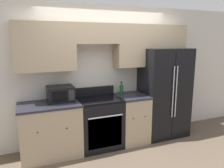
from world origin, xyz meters
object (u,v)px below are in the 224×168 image
at_px(microwave, 61,94).
at_px(bottle, 121,89).
at_px(refrigerator, 162,92).
at_px(oven_range, 100,122).

height_order(microwave, bottle, microwave).
bearing_deg(refrigerator, oven_range, -177.32).
relative_size(refrigerator, bottle, 7.49).
distance_m(oven_range, bottle, 0.78).
bearing_deg(microwave, bottle, 4.11).
bearing_deg(microwave, oven_range, -8.63).
bearing_deg(oven_range, bottle, 19.72).
xyz_separation_m(refrigerator, bottle, (-0.88, 0.12, 0.12)).
height_order(refrigerator, microwave, refrigerator).
xyz_separation_m(oven_range, microwave, (-0.67, 0.10, 0.59)).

